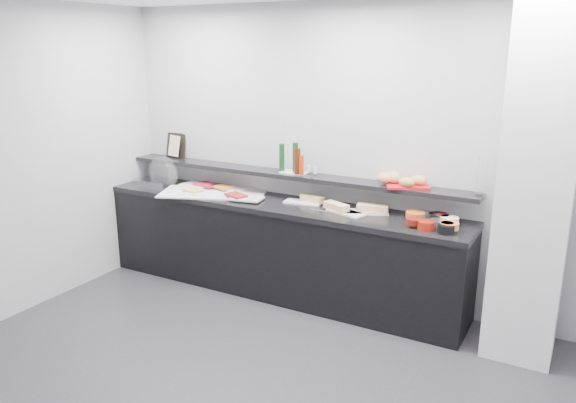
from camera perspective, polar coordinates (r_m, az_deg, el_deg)
The scene contains 55 objects.
back_wall at distance 5.11m, azimuth 7.45°, elevation 4.58°, with size 5.00×0.02×2.70m, color #A8AAAF.
column at distance 4.44m, azimuth 23.97°, elevation 1.71°, with size 0.50×0.50×2.70m, color white.
buffet_cabinet at distance 5.39m, azimuth -1.04°, elevation -4.93°, with size 3.60×0.60×0.85m, color black.
counter_top at distance 5.25m, azimuth -1.07°, elevation -0.33°, with size 3.62×0.62×0.05m, color black.
wall_shelf at distance 5.34m, azimuth -0.14°, elevation 2.76°, with size 3.60×0.25×0.04m, color black.
cloche_base at distance 6.14m, azimuth -13.34°, elevation 2.02°, with size 0.39×0.26×0.04m, color #AEB0B5.
cloche_dome at distance 6.05m, azimuth -12.53°, elevation 2.90°, with size 0.39×0.26×0.34m, color silver.
linen_runner at distance 5.60m, azimuth -7.58°, elevation 0.88°, with size 1.03×0.49×0.01m, color silver.
platter_meat_a at distance 5.88m, azimuth -9.32°, elevation 1.67°, with size 0.31×0.20×0.01m, color white.
food_meat_a at distance 5.80m, azimuth -8.28°, elevation 1.72°, with size 0.25×0.16×0.02m, color maroon.
platter_salmon at distance 5.70m, azimuth -5.81°, elevation 1.35°, with size 0.28×0.19×0.01m, color white.
food_salmon at distance 5.69m, azimuth -6.69°, elevation 1.50°, with size 0.22×0.14×0.02m, color orange.
platter_cheese at distance 5.54m, azimuth -9.11°, elevation 0.82°, with size 0.26×0.17×0.01m, color white.
food_cheese at distance 5.59m, azimuth -9.59°, elevation 1.14°, with size 0.20×0.13×0.02m, color #D5BB53.
platter_meat_b at distance 5.30m, azimuth -4.25°, elevation 0.31°, with size 0.30×0.20×0.01m, color silver.
food_meat_b at distance 5.35m, azimuth -5.30°, elevation 0.64°, with size 0.21×0.13×0.02m, color maroon.
sandwich_plate_left at distance 5.21m, azimuth 1.55°, elevation -0.08°, with size 0.35×0.15×0.01m, color white.
sandwich_food_left at distance 5.20m, azimuth 2.50°, elevation 0.29°, with size 0.23×0.09×0.06m, color tan.
tongs_left at distance 5.20m, azimuth 1.26°, elevation 0.01°, with size 0.01×0.01×0.16m, color silver.
sandwich_plate_mid at distance 4.92m, azimuth 5.94°, elevation -1.10°, with size 0.35×0.15×0.01m, color silver.
sandwich_food_mid at distance 4.96m, azimuth 4.93°, elevation -0.50°, with size 0.24×0.09×0.06m, color #E2B276.
tongs_mid at distance 4.92m, azimuth 3.14°, elevation -0.89°, with size 0.01×0.01×0.16m, color #ADB0B4.
sandwich_plate_right at distance 4.95m, azimuth 7.87°, elevation -1.06°, with size 0.39×0.17×0.01m, color white.
sandwich_food_right at distance 4.94m, azimuth 8.59°, elevation -0.67°, with size 0.27×0.10×0.06m, color tan.
tongs_right at distance 4.88m, azimuth 8.45°, elevation -1.20°, with size 0.01×0.01×0.16m, color #A8ABAF.
bowl_glass_fruit at distance 4.82m, azimuth 13.58°, elevation -1.46°, with size 0.16×0.16×0.07m, color white.
fill_glass_fruit at distance 4.80m, azimuth 12.81°, elevation -1.34°, with size 0.16×0.16×0.05m, color #CC5B1B.
bowl_black_jam at distance 4.81m, azimuth 15.00°, elevation -1.61°, with size 0.16×0.16×0.07m, color black.
fill_black_jam at distance 4.78m, azimuth 15.42°, elevation -1.59°, with size 0.11×0.11×0.05m, color #5A100C.
bowl_glass_cream at distance 4.75m, azimuth 15.94°, elevation -1.88°, with size 0.17×0.17×0.07m, color white.
fill_glass_cream at distance 4.73m, azimuth 16.09°, elevation -1.81°, with size 0.15×0.15×0.05m, color white.
bowl_red_jam at distance 4.59m, azimuth 13.85°, elevation -2.36°, with size 0.14×0.14×0.07m, color maroon.
fill_red_jam at distance 4.62m, azimuth 12.60°, elevation -1.98°, with size 0.12×0.12×0.05m, color #5A110C.
bowl_glass_salmon at distance 4.63m, azimuth 14.87°, elevation -2.27°, with size 0.15×0.15×0.07m, color silver.
fill_glass_salmon at distance 4.58m, azimuth 16.05°, elevation -2.37°, with size 0.15×0.15×0.05m, color orange.
bowl_black_fruit at distance 4.54m, azimuth 15.76°, elevation -2.69°, with size 0.13×0.13×0.07m, color black.
fill_black_fruit at distance 4.58m, azimuth 15.87°, elevation -2.38°, with size 0.11×0.11×0.05m, color #C6501B.
framed_print at distance 6.19m, azimuth -11.28°, elevation 5.65°, with size 0.23×0.02×0.26m, color black.
print_art at distance 6.14m, azimuth -11.49°, elevation 5.56°, with size 0.18×0.00×0.22m, color beige.
condiment_tray at distance 5.30m, azimuth 0.65°, elevation 2.97°, with size 0.25×0.15×0.01m, color white.
bottle_green_a at distance 5.32m, azimuth -0.64°, elevation 4.50°, with size 0.05×0.05×0.26m, color #0F3816.
bottle_brown at distance 5.20m, azimuth 0.96°, elevation 4.13°, with size 0.06×0.06×0.24m, color #3D190B.
bottle_green_b at distance 5.27m, azimuth 0.76°, elevation 4.50°, with size 0.05×0.05×0.28m, color #0E3410.
bottle_hot at distance 5.18m, azimuth 1.36°, elevation 3.74°, with size 0.05×0.05×0.18m, color #A92C0C.
shaker_salt at distance 5.27m, azimuth 2.10°, elevation 3.33°, with size 0.03×0.03×0.07m, color white.
shaker_pepper at distance 5.22m, azimuth 2.77°, elevation 3.21°, with size 0.04×0.04×0.07m, color silver.
bread_tray at distance 4.89m, azimuth 12.05°, elevation 1.60°, with size 0.36×0.25×0.02m, color red.
bread_roll_nw at distance 4.98m, azimuth 9.97°, elevation 2.56°, with size 0.15×0.10×0.08m, color #B17343.
bread_roll_n at distance 4.98m, azimuth 10.67°, elevation 2.53°, with size 0.14×0.09×0.08m, color tan.
bread_roll_ne at distance 4.88m, azimuth 13.14°, elevation 2.12°, with size 0.14×0.09×0.08m, color tan.
bread_roll_sw at distance 4.89m, azimuth 9.74°, elevation 2.33°, with size 0.13×0.08×0.08m, color #C18549.
bread_roll_se at distance 4.80m, azimuth 11.97°, elevation 1.95°, with size 0.14×0.09×0.08m, color #B38A44.
bread_roll_midw at distance 4.90m, azimuth 10.70°, elevation 2.32°, with size 0.14×0.09×0.08m, color #C2774A.
bread_roll_mide at distance 4.89m, azimuth 13.06°, elevation 2.14°, with size 0.13×0.08×0.08m, color #BD8148.
carafe at distance 4.73m, azimuth 19.14°, elevation 2.34°, with size 0.10×0.10×0.30m, color white.
Camera 1 is at (1.83, -2.67, 2.30)m, focal length 35.00 mm.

